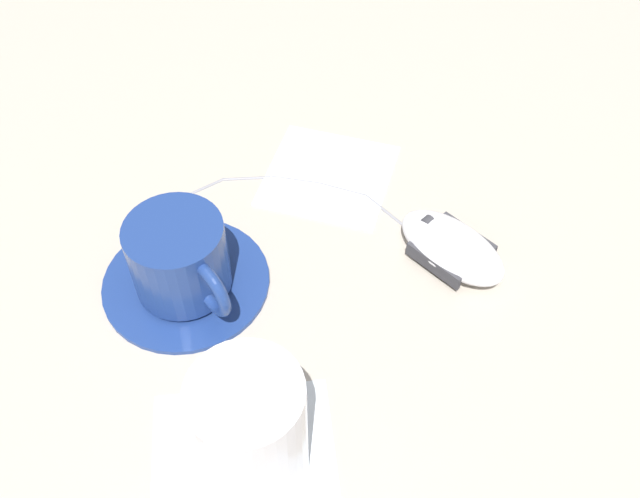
# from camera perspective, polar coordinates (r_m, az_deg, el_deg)

# --- Properties ---
(ground_plane) EXTENTS (3.00, 3.00, 0.00)m
(ground_plane) POSITION_cam_1_polar(r_m,az_deg,el_deg) (0.60, -0.19, -6.54)
(ground_plane) COLOR #B2A899
(saucer) EXTENTS (0.15, 0.15, 0.01)m
(saucer) POSITION_cam_1_polar(r_m,az_deg,el_deg) (0.63, -10.67, -2.50)
(saucer) COLOR navy
(saucer) RESTS_ON ground
(coffee_cup) EXTENTS (0.11, 0.08, 0.07)m
(coffee_cup) POSITION_cam_1_polar(r_m,az_deg,el_deg) (0.60, -11.12, -0.75)
(coffee_cup) COLOR navy
(coffee_cup) RESTS_ON saucer
(computer_mouse) EXTENTS (0.12, 0.09, 0.03)m
(computer_mouse) POSITION_cam_1_polar(r_m,az_deg,el_deg) (0.64, 10.49, 0.17)
(computer_mouse) COLOR silver
(computer_mouse) RESTS_ON ground
(mouse_cable) EXTENTS (0.12, 0.19, 0.00)m
(mouse_cable) POSITION_cam_1_polar(r_m,az_deg,el_deg) (0.70, -2.10, 4.86)
(mouse_cable) COLOR gray
(mouse_cable) RESTS_ON ground
(napkin_under_glass) EXTENTS (0.16, 0.16, 0.00)m
(napkin_under_glass) POSITION_cam_1_polar(r_m,az_deg,el_deg) (0.54, -6.06, -17.15)
(napkin_under_glass) COLOR white
(napkin_under_glass) RESTS_ON ground
(drinking_glass) EXTENTS (0.08, 0.08, 0.11)m
(drinking_glass) POSITION_cam_1_polar(r_m,az_deg,el_deg) (0.49, -5.55, -14.44)
(drinking_glass) COLOR silver
(drinking_glass) RESTS_ON napkin_under_glass
(napkin_spare) EXTENTS (0.17, 0.17, 0.00)m
(napkin_spare) POSITION_cam_1_polar(r_m,az_deg,el_deg) (0.71, 0.68, 5.96)
(napkin_spare) COLOR white
(napkin_spare) RESTS_ON ground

